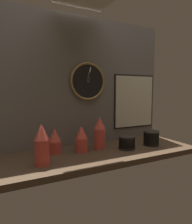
{
  "coord_description": "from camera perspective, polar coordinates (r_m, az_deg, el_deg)",
  "views": [
    {
      "loc": [
        -0.63,
        -1.29,
        0.44
      ],
      "look_at": [
        0.04,
        0.04,
        0.29
      ],
      "focal_mm": 32.0,
      "sensor_mm": 36.0,
      "label": 1
    }
  ],
  "objects": [
    {
      "name": "wall_clock",
      "position": [
        1.68,
        -2.35,
        8.72
      ],
      "size": [
        0.31,
        0.03,
        0.31
      ],
      "color": "black"
    },
    {
      "name": "cup_stack_left",
      "position": [
        1.25,
        -15.2,
        -9.0
      ],
      "size": [
        0.09,
        0.09,
        0.25
      ],
      "color": "#DB4C3D",
      "rests_on": "ground_plane"
    },
    {
      "name": "cup_stack_center",
      "position": [
        1.48,
        -4.17,
        -7.62
      ],
      "size": [
        0.09,
        0.09,
        0.19
      ],
      "color": "#DB4C3D",
      "rests_on": "ground_plane"
    },
    {
      "name": "wall_tiled_back",
      "position": [
        1.68,
        -4.89,
        8.7
      ],
      "size": [
        1.6,
        0.03,
        1.05
      ],
      "color": "slate",
      "rests_on": "ground_plane"
    },
    {
      "name": "bowl_stack_right",
      "position": [
        1.57,
        8.83,
        -8.42
      ],
      "size": [
        0.13,
        0.13,
        0.11
      ],
      "color": "black",
      "rests_on": "ground_plane"
    },
    {
      "name": "ground_plane",
      "position": [
        1.51,
        -0.83,
        -11.98
      ],
      "size": [
        1.6,
        0.56,
        0.04
      ],
      "primitive_type": "cube",
      "color": "#4C3826"
    },
    {
      "name": "cup_stack_center_left",
      "position": [
        1.47,
        -11.67,
        -8.11
      ],
      "size": [
        0.09,
        0.09,
        0.18
      ],
      "color": "#DB4C3D",
      "rests_on": "ground_plane"
    },
    {
      "name": "menu_board",
      "position": [
        1.94,
        10.87,
        2.99
      ],
      "size": [
        0.45,
        0.01,
        0.5
      ],
      "color": "black"
    },
    {
      "name": "cup_stack_center_right",
      "position": [
        1.55,
        1.06,
        -5.91
      ],
      "size": [
        0.09,
        0.09,
        0.25
      ],
      "color": "#DB4C3D",
      "rests_on": "ground_plane"
    },
    {
      "name": "bowl_stack_far_right",
      "position": [
        1.72,
        15.49,
        -7.04
      ],
      "size": [
        0.13,
        0.13,
        0.12
      ],
      "color": "black",
      "rests_on": "ground_plane"
    }
  ]
}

